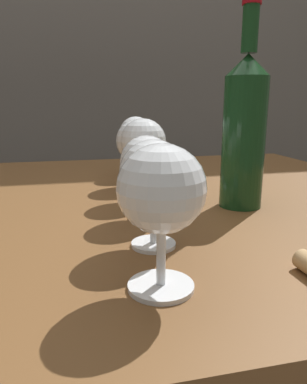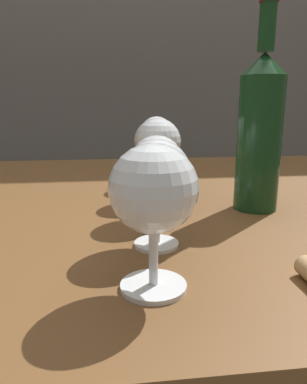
{
  "view_description": "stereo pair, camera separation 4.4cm",
  "coord_description": "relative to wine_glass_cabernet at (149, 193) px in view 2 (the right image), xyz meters",
  "views": [
    {
      "loc": [
        -0.04,
        -0.66,
        0.93
      ],
      "look_at": [
        0.06,
        -0.25,
        0.82
      ],
      "focal_mm": 33.58,
      "sensor_mm": 36.0,
      "label": 1
    },
    {
      "loc": [
        0.0,
        -0.67,
        0.93
      ],
      "look_at": [
        0.06,
        -0.25,
        0.82
      ],
      "focal_mm": 33.58,
      "sensor_mm": 36.0,
      "label": 2
    }
  ],
  "objects": [
    {
      "name": "back_wall",
      "position": [
        -0.04,
        1.56,
        0.45
      ],
      "size": [
        5.0,
        0.08,
        2.6
      ],
      "primitive_type": "cube",
      "color": "#59544F",
      "rests_on": "ground_plane"
    },
    {
      "name": "dining_table",
      "position": [
        -0.04,
        0.35,
        -0.18
      ],
      "size": [
        1.32,
        0.95,
        0.75
      ],
      "color": "brown",
      "rests_on": "ground_plane"
    },
    {
      "name": "wine_glass_cabernet",
      "position": [
        0.0,
        0.0,
        0.0
      ],
      "size": [
        0.08,
        0.08,
        0.14
      ],
      "color": "white",
      "rests_on": "dining_table"
    },
    {
      "name": "wine_glass_white",
      "position": [
        0.02,
        0.11,
        -0.01
      ],
      "size": [
        0.08,
        0.08,
        0.13
      ],
      "color": "white",
      "rests_on": "dining_table"
    },
    {
      "name": "wine_glass_chardonnay",
      "position": [
        0.03,
        0.22,
        -0.01
      ],
      "size": [
        0.08,
        0.08,
        0.13
      ],
      "color": "white",
      "rests_on": "dining_table"
    },
    {
      "name": "wine_glass_merlot",
      "position": [
        0.05,
        0.33,
        0.01
      ],
      "size": [
        0.08,
        0.08,
        0.15
      ],
      "color": "white",
      "rests_on": "dining_table"
    },
    {
      "name": "wine_glass_pinot",
      "position": [
        0.06,
        0.44,
        -0.0
      ],
      "size": [
        0.09,
        0.09,
        0.14
      ],
      "color": "white",
      "rests_on": "dining_table"
    },
    {
      "name": "wine_glass_amber",
      "position": [
        0.08,
        0.55,
        0.0
      ],
      "size": [
        0.08,
        0.08,
        0.14
      ],
      "color": "white",
      "rests_on": "dining_table"
    },
    {
      "name": "wine_bottle",
      "position": [
        0.2,
        0.25,
        0.04
      ],
      "size": [
        0.07,
        0.07,
        0.33
      ],
      "color": "#143819",
      "rests_on": "dining_table"
    }
  ]
}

